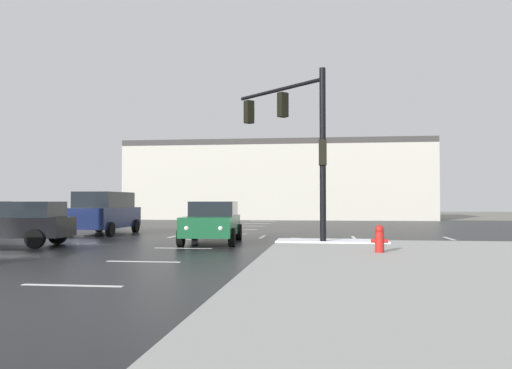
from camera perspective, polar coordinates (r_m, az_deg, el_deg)
ground_plane at (r=24.12m, az=-4.05°, el=-5.62°), size 120.00×120.00×0.00m
road_asphalt at (r=24.12m, az=-4.05°, el=-5.60°), size 44.00×44.00×0.02m
snow_strip_curbside at (r=19.65m, az=8.10°, el=-5.99°), size 4.00×1.60×0.06m
lane_markings at (r=22.55m, az=-1.73°, el=-5.83°), size 36.15×36.15×0.01m
traffic_signal_mast at (r=20.12m, az=4.51°, el=5.78°), size 3.60×3.51×6.23m
fire_hydrant at (r=15.81m, az=13.06°, el=-5.65°), size 0.48×0.26×0.79m
strip_building_background at (r=48.25m, az=2.46°, el=0.38°), size 26.49×8.00×6.86m
sedan_black at (r=20.89m, az=-24.82°, el=-3.71°), size 4.64×2.30×1.58m
suv_navy at (r=26.74m, az=-15.89°, el=-2.84°), size 2.18×4.85×2.03m
sedan_green at (r=20.46m, az=-4.67°, el=-3.91°), size 2.32×4.65×1.58m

